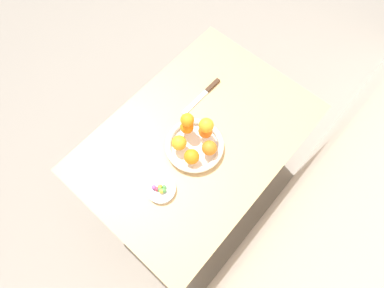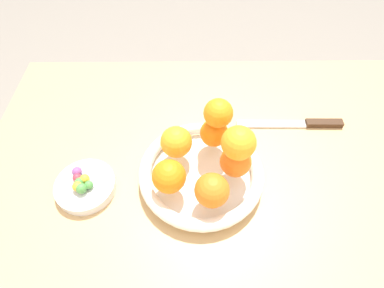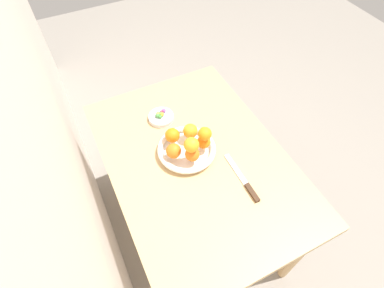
% 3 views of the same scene
% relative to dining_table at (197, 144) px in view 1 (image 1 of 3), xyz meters
% --- Properties ---
extents(ground_plane, '(6.00, 6.00, 0.00)m').
position_rel_dining_table_xyz_m(ground_plane, '(0.00, 0.00, -0.65)').
color(ground_plane, gray).
extents(wall_back, '(4.00, 0.05, 2.50)m').
position_rel_dining_table_xyz_m(wall_back, '(0.00, 0.51, 0.60)').
color(wall_back, beige).
rests_on(wall_back, ground_plane).
extents(dining_table, '(1.10, 0.76, 0.74)m').
position_rel_dining_table_xyz_m(dining_table, '(0.00, 0.00, 0.00)').
color(dining_table, tan).
rests_on(dining_table, ground_plane).
extents(fruit_bowl, '(0.26, 0.26, 0.04)m').
position_rel_dining_table_xyz_m(fruit_bowl, '(0.05, 0.02, 0.11)').
color(fruit_bowl, white).
rests_on(fruit_bowl, dining_table).
extents(candy_dish, '(0.12, 0.12, 0.02)m').
position_rel_dining_table_xyz_m(candy_dish, '(0.29, 0.05, 0.10)').
color(candy_dish, silver).
rests_on(candy_dish, dining_table).
extents(orange_0, '(0.07, 0.07, 0.07)m').
position_rel_dining_table_xyz_m(orange_0, '(0.03, 0.09, 0.16)').
color(orange_0, orange).
rests_on(orange_0, fruit_bowl).
extents(orange_1, '(0.06, 0.06, 0.06)m').
position_rel_dining_table_xyz_m(orange_1, '(-0.02, 0.03, 0.16)').
color(orange_1, orange).
rests_on(orange_1, fruit_bowl).
extents(orange_2, '(0.06, 0.06, 0.06)m').
position_rel_dining_table_xyz_m(orange_2, '(0.02, -0.04, 0.16)').
color(orange_2, orange).
rests_on(orange_2, fruit_bowl).
extents(orange_3, '(0.07, 0.07, 0.07)m').
position_rel_dining_table_xyz_m(orange_3, '(0.10, -0.02, 0.16)').
color(orange_3, orange).
rests_on(orange_3, fruit_bowl).
extents(orange_4, '(0.07, 0.07, 0.07)m').
position_rel_dining_table_xyz_m(orange_4, '(0.11, 0.06, 0.16)').
color(orange_4, orange).
rests_on(orange_4, fruit_bowl).
extents(orange_5, '(0.06, 0.06, 0.06)m').
position_rel_dining_table_xyz_m(orange_5, '(-0.01, 0.03, 0.22)').
color(orange_5, orange).
rests_on(orange_5, orange_1).
extents(orange_6, '(0.06, 0.06, 0.06)m').
position_rel_dining_table_xyz_m(orange_6, '(0.02, -0.05, 0.22)').
color(orange_6, orange).
rests_on(orange_6, orange_2).
extents(candy_ball_0, '(0.02, 0.02, 0.02)m').
position_rel_dining_table_xyz_m(candy_ball_0, '(0.29, 0.07, 0.12)').
color(candy_ball_0, '#4C9947').
rests_on(candy_ball_0, candy_dish).
extents(candy_ball_1, '(0.02, 0.02, 0.02)m').
position_rel_dining_table_xyz_m(candy_ball_1, '(0.30, 0.05, 0.12)').
color(candy_ball_1, '#4C9947').
rests_on(candy_ball_1, candy_dish).
extents(candy_ball_2, '(0.02, 0.02, 0.02)m').
position_rel_dining_table_xyz_m(candy_ball_2, '(0.28, 0.06, 0.12)').
color(candy_ball_2, '#4C9947').
rests_on(candy_ball_2, candy_dish).
extents(candy_ball_3, '(0.02, 0.02, 0.02)m').
position_rel_dining_table_xyz_m(candy_ball_3, '(0.29, 0.04, 0.12)').
color(candy_ball_3, gold).
rests_on(candy_ball_3, candy_dish).
extents(candy_ball_4, '(0.02, 0.02, 0.02)m').
position_rel_dining_table_xyz_m(candy_ball_4, '(0.31, 0.03, 0.12)').
color(candy_ball_4, '#8C4C99').
rests_on(candy_ball_4, candy_dish).
extents(candy_ball_5, '(0.02, 0.02, 0.02)m').
position_rel_dining_table_xyz_m(candy_ball_5, '(0.30, 0.06, 0.12)').
color(candy_ball_5, gold).
rests_on(candy_ball_5, candy_dish).
extents(candy_ball_6, '(0.02, 0.02, 0.02)m').
position_rel_dining_table_xyz_m(candy_ball_6, '(0.31, 0.04, 0.12)').
color(candy_ball_6, '#C6384C').
rests_on(candy_ball_6, candy_dish).
extents(candy_ball_7, '(0.02, 0.02, 0.02)m').
position_rel_dining_table_xyz_m(candy_ball_7, '(0.30, 0.05, 0.12)').
color(candy_ball_7, '#4C9947').
rests_on(candy_ball_7, candy_dish).
extents(knife, '(0.26, 0.02, 0.01)m').
position_rel_dining_table_xyz_m(knife, '(-0.20, -0.13, 0.09)').
color(knife, '#3F2819').
rests_on(knife, dining_table).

